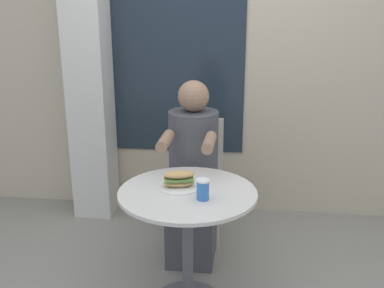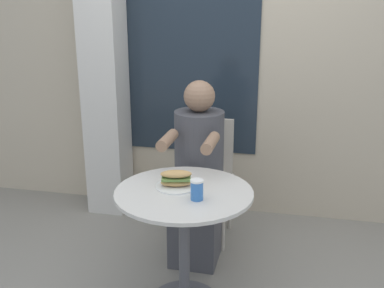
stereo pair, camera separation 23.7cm
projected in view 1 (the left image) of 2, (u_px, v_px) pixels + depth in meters
The scene contains 7 objects.
storefront_wall at pixel (209, 40), 3.47m from camera, with size 8.00×0.09×2.80m.
lattice_pillar at pixel (88, 68), 3.43m from camera, with size 0.30×0.30×2.40m.
cafe_table at pixel (188, 223), 2.46m from camera, with size 0.75×0.75×0.71m.
diner_chair at pixel (198, 166), 3.31m from camera, with size 0.39×0.39×0.87m.
seated_diner at pixel (193, 183), 2.98m from camera, with size 0.33×0.59×1.21m.
sandwich_on_plate at pixel (179, 181), 2.43m from camera, with size 0.23×0.23×0.09m.
drink_cup at pixel (203, 189), 2.28m from camera, with size 0.07×0.07×0.11m.
Camera 1 is at (0.28, -2.20, 1.67)m, focal length 42.00 mm.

